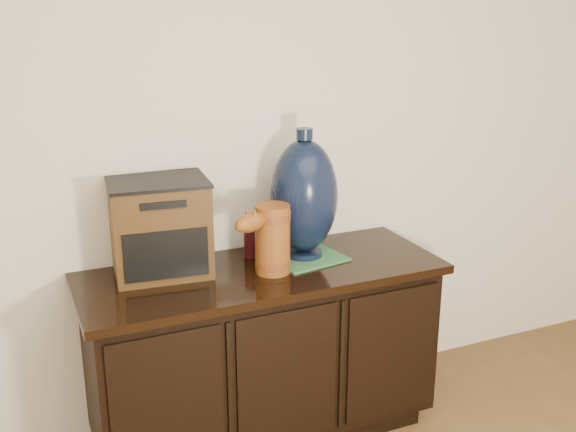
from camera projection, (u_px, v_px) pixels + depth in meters
name	position (u px, v px, depth m)	size (l,w,h in m)	color
sideboard	(263.00, 351.00, 2.81)	(1.46, 0.56, 0.75)	black
terracotta_vessel	(273.00, 235.00, 2.62)	(0.38, 0.22, 0.28)	brown
tv_radio	(160.00, 227.00, 2.61)	(0.40, 0.34, 0.38)	#442A11
green_mat	(304.00, 256.00, 2.82)	(0.29, 0.29, 0.01)	#316D3C
lamp_base	(304.00, 197.00, 2.75)	(0.32, 0.32, 0.54)	black
spray_can	(250.00, 240.00, 2.80)	(0.05, 0.05, 0.15)	maroon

